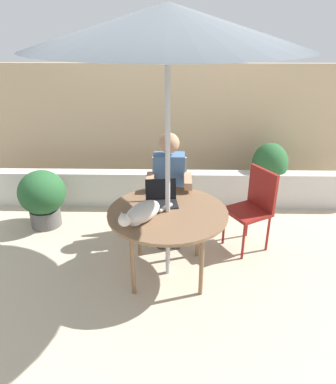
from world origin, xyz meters
The scene contains 12 objects.
ground_plane centered at (0.00, 0.00, 0.00)m, with size 14.00×14.00×0.00m, color #BCAD93.
fence_back centered at (0.00, 2.22, 0.90)m, with size 5.66×0.08×1.80m, color tan.
planter_wall_low centered at (0.00, 1.52, 0.24)m, with size 5.09×0.20×0.48m, color beige.
patio_table centered at (0.00, 0.00, 0.66)m, with size 1.13×1.13×0.71m.
patio_umbrella centered at (0.00, 0.00, 2.27)m, with size 2.20×2.20×2.44m.
chair_occupied centered at (0.00, 0.84, 0.53)m, with size 0.40×0.40×0.90m.
chair_empty centered at (0.93, 0.53, 0.53)m, with size 0.55×0.55×0.90m.
person_seated centered at (0.00, 0.68, 0.70)m, with size 0.48×0.48×1.24m.
laptop centered at (-0.07, 0.19, 0.77)m, with size 0.33×0.29×0.21m.
cat centered at (-0.23, -0.20, 0.79)m, with size 0.46×0.53×0.17m.
potted_plant_near_fence centered at (-1.54, 0.93, 0.40)m, with size 0.56×0.56×0.72m.
potted_plant_by_chair centered at (1.35, 1.66, 0.49)m, with size 0.48×0.48×0.85m.
Camera 1 is at (0.06, -2.98, 2.30)m, focal length 33.87 mm.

